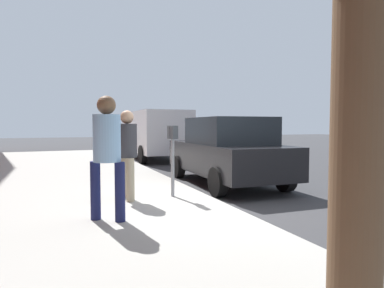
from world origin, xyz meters
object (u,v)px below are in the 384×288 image
(parked_sedan_near, at_px, (227,151))
(parked_van_far, at_px, (154,132))
(pedestrian_at_meter, at_px, (127,148))
(parking_meter, at_px, (173,146))
(pedestrian_bystander, at_px, (107,146))

(parked_sedan_near, xyz_separation_m, parked_van_far, (7.08, -0.00, 0.36))
(pedestrian_at_meter, bearing_deg, parked_van_far, 66.35)
(parking_meter, xyz_separation_m, parked_van_far, (8.64, -2.05, 0.09))
(parking_meter, distance_m, pedestrian_at_meter, 0.89)
(parking_meter, relative_size, pedestrian_bystander, 0.76)
(parked_sedan_near, height_order, parked_van_far, parked_van_far)
(parked_van_far, bearing_deg, pedestrian_bystander, 160.55)
(pedestrian_at_meter, height_order, pedestrian_bystander, pedestrian_bystander)
(pedestrian_bystander, xyz_separation_m, parked_sedan_near, (2.81, -3.49, -0.36))
(pedestrian_at_meter, bearing_deg, parked_sedan_near, 22.46)
(pedestrian_bystander, relative_size, parked_van_far, 0.36)
(pedestrian_at_meter, distance_m, parked_van_far, 9.08)
(parking_meter, bearing_deg, parked_van_far, -13.32)
(pedestrian_at_meter, relative_size, parked_sedan_near, 0.38)
(parked_sedan_near, relative_size, parked_van_far, 0.86)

